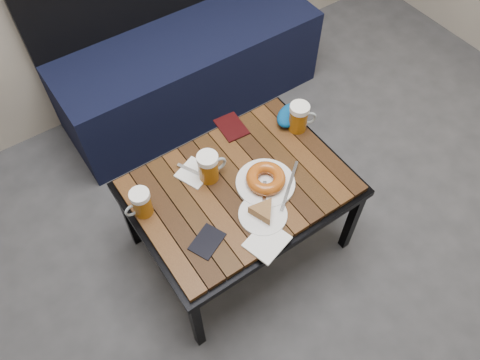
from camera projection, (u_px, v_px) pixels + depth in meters
bench at (186, 62)px, 2.50m from camera, size 1.40×0.50×0.95m
cafe_table at (240, 191)px, 1.83m from camera, size 0.84×0.62×0.47m
beer_mug_left at (141, 203)px, 1.68m from camera, size 0.11×0.07×0.12m
beer_mug_centre at (209, 167)px, 1.76m from camera, size 0.12×0.08×0.13m
beer_mug_right at (299, 117)px, 1.91m from camera, size 0.12×0.10×0.13m
plate_pie at (263, 213)px, 1.70m from camera, size 0.18×0.18×0.05m
plate_bagel at (266, 180)px, 1.77m from camera, size 0.28×0.26×0.06m
napkin_left at (195, 173)px, 1.82m from camera, size 0.15×0.15×0.01m
napkin_right at (267, 242)px, 1.65m from camera, size 0.17×0.15×0.01m
passport_navy at (207, 241)px, 1.65m from camera, size 0.15×0.13×0.01m
passport_burgundy at (231, 127)px, 1.96m from camera, size 0.11×0.15×0.01m
knit_pouch at (290, 115)px, 1.96m from camera, size 0.17×0.14×0.06m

